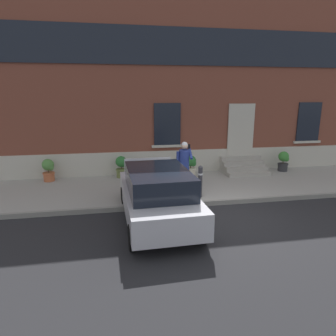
{
  "coord_description": "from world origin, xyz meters",
  "views": [
    {
      "loc": [
        -2.73,
        -7.53,
        3.39
      ],
      "look_at": [
        -1.1,
        1.6,
        1.1
      ],
      "focal_mm": 32.0,
      "sensor_mm": 36.0,
      "label": 1
    }
  ],
  "objects_px": {
    "hatchback_car_silver": "(157,194)",
    "bollard_near_person": "(200,180)",
    "planter_charcoal": "(283,161)",
    "planter_terracotta": "(49,169)",
    "planter_cream": "(191,165)",
    "planter_olive": "(122,166)",
    "person_on_phone": "(184,164)"
  },
  "relations": [
    {
      "from": "person_on_phone",
      "to": "planter_cream",
      "type": "bearing_deg",
      "value": 84.13
    },
    {
      "from": "person_on_phone",
      "to": "planter_olive",
      "type": "bearing_deg",
      "value": 144.69
    },
    {
      "from": "bollard_near_person",
      "to": "planter_cream",
      "type": "height_order",
      "value": "bollard_near_person"
    },
    {
      "from": "planter_olive",
      "to": "planter_cream",
      "type": "height_order",
      "value": "same"
    },
    {
      "from": "person_on_phone",
      "to": "planter_terracotta",
      "type": "distance_m",
      "value": 5.31
    },
    {
      "from": "bollard_near_person",
      "to": "planter_cream",
      "type": "xyz_separation_m",
      "value": [
        0.33,
        2.49,
        -0.11
      ]
    },
    {
      "from": "bollard_near_person",
      "to": "person_on_phone",
      "type": "distance_m",
      "value": 0.78
    },
    {
      "from": "hatchback_car_silver",
      "to": "bollard_near_person",
      "type": "distance_m",
      "value": 2.08
    },
    {
      "from": "planter_terracotta",
      "to": "bollard_near_person",
      "type": "bearing_deg",
      "value": -28.33
    },
    {
      "from": "hatchback_car_silver",
      "to": "person_on_phone",
      "type": "height_order",
      "value": "person_on_phone"
    },
    {
      "from": "hatchback_car_silver",
      "to": "planter_olive",
      "type": "distance_m",
      "value": 4.31
    },
    {
      "from": "planter_charcoal",
      "to": "planter_olive",
      "type": "bearing_deg",
      "value": 178.17
    },
    {
      "from": "planter_terracotta",
      "to": "planter_olive",
      "type": "bearing_deg",
      "value": 1.43
    },
    {
      "from": "planter_terracotta",
      "to": "planter_charcoal",
      "type": "distance_m",
      "value": 9.67
    },
    {
      "from": "person_on_phone",
      "to": "planter_terracotta",
      "type": "height_order",
      "value": "person_on_phone"
    },
    {
      "from": "bollard_near_person",
      "to": "planter_charcoal",
      "type": "xyz_separation_m",
      "value": [
        4.49,
        2.64,
        -0.11
      ]
    },
    {
      "from": "planter_terracotta",
      "to": "planter_cream",
      "type": "bearing_deg",
      "value": -3.08
    },
    {
      "from": "planter_charcoal",
      "to": "planter_terracotta",
      "type": "bearing_deg",
      "value": 179.1
    },
    {
      "from": "planter_terracotta",
      "to": "planter_cream",
      "type": "height_order",
      "value": "same"
    },
    {
      "from": "planter_charcoal",
      "to": "hatchback_car_silver",
      "type": "bearing_deg",
      "value": -146.63
    },
    {
      "from": "hatchback_car_silver",
      "to": "person_on_phone",
      "type": "relative_size",
      "value": 2.35
    },
    {
      "from": "person_on_phone",
      "to": "planter_terracotta",
      "type": "relative_size",
      "value": 2.04
    },
    {
      "from": "hatchback_car_silver",
      "to": "planter_olive",
      "type": "relative_size",
      "value": 4.79
    },
    {
      "from": "hatchback_car_silver",
      "to": "bollard_near_person",
      "type": "bearing_deg",
      "value": 40.71
    },
    {
      "from": "hatchback_car_silver",
      "to": "bollard_near_person",
      "type": "relative_size",
      "value": 3.94
    },
    {
      "from": "hatchback_car_silver",
      "to": "person_on_phone",
      "type": "xyz_separation_m",
      "value": [
        1.15,
        1.83,
        0.36
      ]
    },
    {
      "from": "bollard_near_person",
      "to": "planter_cream",
      "type": "bearing_deg",
      "value": 82.41
    },
    {
      "from": "person_on_phone",
      "to": "bollard_near_person",
      "type": "bearing_deg",
      "value": -33.09
    },
    {
      "from": "bollard_near_person",
      "to": "planter_cream",
      "type": "distance_m",
      "value": 2.52
    },
    {
      "from": "person_on_phone",
      "to": "planter_olive",
      "type": "xyz_separation_m",
      "value": [
        -1.99,
        2.38,
        -0.55
      ]
    },
    {
      "from": "hatchback_car_silver",
      "to": "planter_cream",
      "type": "bearing_deg",
      "value": 63.61
    },
    {
      "from": "hatchback_car_silver",
      "to": "bollard_near_person",
      "type": "height_order",
      "value": "hatchback_car_silver"
    }
  ]
}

